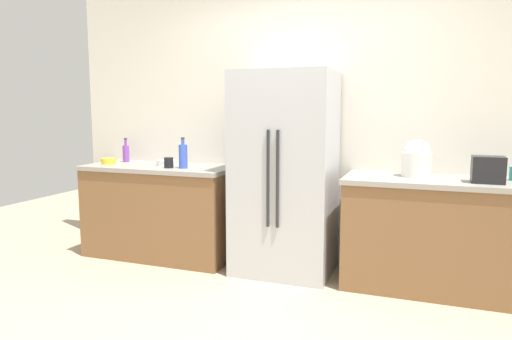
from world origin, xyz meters
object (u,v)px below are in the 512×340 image
object	(u,v)px
bowl_a	(166,163)
bowl_b	(109,161)
toaster	(488,170)
rice_cooker	(416,159)
refrigerator	(285,174)
bottle_b	(126,153)
cup_b	(169,163)
bottle_a	(183,156)

from	to	relation	value
bowl_a	bowl_b	world-z (taller)	bowl_b
bowl_a	toaster	bearing A→B (deg)	-2.73
rice_cooker	bowl_a	world-z (taller)	rice_cooker
rice_cooker	bowl_a	xyz separation A→B (m)	(-2.27, -0.04, -0.12)
refrigerator	bowl_b	size ratio (longest dim) A/B	12.42
bottle_b	cup_b	distance (m)	0.74
refrigerator	toaster	size ratio (longest dim) A/B	7.92
toaster	bottle_a	distance (m)	2.51
bottle_a	toaster	bearing A→B (deg)	0.02
refrigerator	bowl_a	size ratio (longest dim) A/B	9.68
refrigerator	bottle_a	size ratio (longest dim) A/B	6.16
rice_cooker	bowl_b	size ratio (longest dim) A/B	2.12
refrigerator	rice_cooker	size ratio (longest dim) A/B	5.85
bottle_a	bowl_a	distance (m)	0.31
bowl_b	rice_cooker	bearing A→B (deg)	2.58
bottle_a	bowl_a	xyz separation A→B (m)	(-0.26, 0.13, -0.09)
toaster	bottle_a	xyz separation A→B (m)	(-2.51, -0.00, 0.02)
refrigerator	cup_b	bearing A→B (deg)	-174.19
toaster	refrigerator	bearing A→B (deg)	176.93
refrigerator	rice_cooker	xyz separation A→B (m)	(1.07, 0.09, 0.16)
bottle_b	cup_b	xyz separation A→B (m)	(0.68, -0.29, -0.05)
cup_b	bowl_b	distance (m)	0.73
toaster	bottle_b	xyz separation A→B (m)	(-3.32, 0.27, -0.00)
bottle_a	bowl_a	world-z (taller)	bottle_a
bottle_b	bottle_a	bearing A→B (deg)	-18.22
toaster	rice_cooker	distance (m)	0.53
bottle_b	bowl_a	xyz separation A→B (m)	(0.55, -0.14, -0.07)
toaster	bowl_a	distance (m)	2.77
toaster	bowl_b	world-z (taller)	toaster
bottle_a	cup_b	size ratio (longest dim) A/B	2.93
bottle_b	bowl_a	world-z (taller)	bottle_b
cup_b	bowl_a	size ratio (longest dim) A/B	0.54
bottle_b	bowl_b	distance (m)	0.24
cup_b	bottle_a	bearing A→B (deg)	10.36
bowl_a	bottle_a	bearing A→B (deg)	-26.66
refrigerator	cup_b	size ratio (longest dim) A/B	18.02
bottle_b	bowl_a	size ratio (longest dim) A/B	1.37
cup_b	bowl_b	size ratio (longest dim) A/B	0.69
refrigerator	rice_cooker	world-z (taller)	refrigerator
bottle_b	refrigerator	bearing A→B (deg)	-5.97
bowl_a	bowl_b	bearing A→B (deg)	-171.28
refrigerator	cup_b	world-z (taller)	refrigerator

